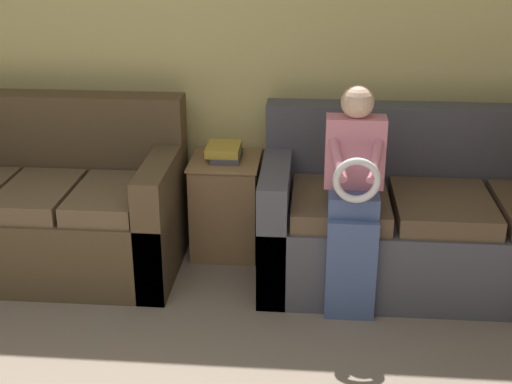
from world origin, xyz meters
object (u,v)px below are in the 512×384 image
object	(u,v)px
couch_side	(50,210)
side_shelf	(226,204)
couch_main	(436,223)
child_left_seated	(354,193)
book_stack	(225,152)

from	to	relation	value
couch_side	side_shelf	xyz separation A→B (m)	(1.04, 0.27, -0.04)
couch_main	side_shelf	bearing A→B (deg)	168.79
side_shelf	child_left_seated	bearing A→B (deg)	-39.51
couch_side	child_left_seated	xyz separation A→B (m)	(1.79, -0.36, 0.32)
couch_main	couch_side	xyz separation A→B (m)	(-2.30, -0.02, 0.01)
couch_main	child_left_seated	bearing A→B (deg)	-143.90
couch_main	book_stack	bearing A→B (deg)	168.50
child_left_seated	side_shelf	world-z (taller)	child_left_seated
couch_side	side_shelf	bearing A→B (deg)	14.34
couch_side	child_left_seated	world-z (taller)	child_left_seated
couch_main	couch_side	distance (m)	2.30
couch_main	book_stack	xyz separation A→B (m)	(-1.27, 0.26, 0.31)
couch_side	book_stack	distance (m)	1.11
couch_side	book_stack	xyz separation A→B (m)	(1.03, 0.27, 0.31)
child_left_seated	side_shelf	size ratio (longest dim) A/B	1.98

